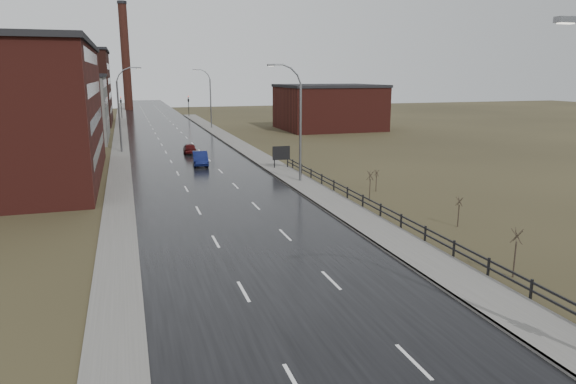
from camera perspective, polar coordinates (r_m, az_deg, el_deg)
road at (r=71.94m, az=-11.59°, el=4.41°), size 14.00×300.00×0.06m
sidewalk_right at (r=49.55m, az=1.51°, el=0.96°), size 3.20×180.00×0.18m
curb_right at (r=49.09m, az=-0.16°, el=0.85°), size 0.16×180.00×0.18m
sidewalk_left at (r=71.58m, az=-18.14°, el=4.01°), size 2.40×260.00×0.12m
warehouse_mid at (r=89.62m, az=-24.66°, el=8.51°), size 16.32×20.40×10.50m
warehouse_far at (r=119.89m, az=-25.51°, el=10.46°), size 26.52×24.48×15.50m
building_right at (r=100.30m, az=4.56°, el=9.40°), size 18.36×16.32×8.50m
smokestack at (r=160.91m, az=-17.61°, el=14.18°), size 2.70×2.70×30.70m
streetlight_right_mid at (r=49.60m, az=1.06°, el=7.69°), size 3.36×0.28×11.35m
streetlight_left at (r=72.97m, az=-18.06°, el=8.75°), size 3.36×0.28×11.35m
streetlight_right_far at (r=102.14m, az=-8.77°, el=10.25°), size 3.36×0.28×11.35m
guardrail at (r=35.34m, az=13.02°, el=-3.27°), size 0.10×53.05×1.10m
shrub_c at (r=29.21m, az=23.95°, el=-6.09°), size 0.62×0.66×2.65m
shrub_d at (r=37.46m, az=18.44°, el=-2.02°), size 0.51×0.54×2.14m
shrub_e at (r=43.18m, az=9.10°, el=0.74°), size 0.61×0.64×2.58m
shrub_f at (r=47.04m, az=9.79°, el=1.33°), size 0.48×0.50×2.00m
billboard at (r=57.36m, az=-0.77°, el=4.28°), size 2.02×0.17×2.59m
traffic_light_left at (r=130.95m, az=-18.09°, el=9.79°), size 0.58×2.73×5.30m
traffic_light_right at (r=131.83m, az=-11.03°, el=10.20°), size 0.58×2.73×5.30m
car_near at (r=60.66m, az=-9.73°, el=3.66°), size 2.06×4.93×1.58m
car_far at (r=70.06m, az=-10.85°, el=4.76°), size 1.86×4.12×1.37m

